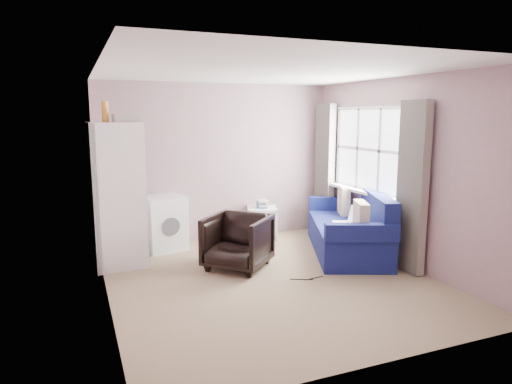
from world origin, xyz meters
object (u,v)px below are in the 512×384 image
armchair (238,239)px  washing_machine (164,222)px  side_table (262,220)px  sofa (351,230)px  fridge (117,194)px

armchair → washing_machine: size_ratio=0.97×
side_table → sofa: sofa is taller
fridge → washing_machine: (0.69, 0.50, -0.55)m
armchair → sofa: (1.79, 0.04, -0.06)m
sofa → washing_machine: bearing=177.7°
washing_machine → sofa: 2.80m
sofa → armchair: bearing=-156.1°
armchair → side_table: (0.87, 1.23, -0.09)m
fridge → washing_machine: size_ratio=2.68×
washing_machine → side_table: bearing=-10.3°
fridge → side_table: bearing=10.0°
fridge → washing_machine: bearing=33.3°
side_table → fridge: bearing=-167.3°
side_table → sofa: bearing=-52.2°
washing_machine → armchair: bearing=-69.5°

